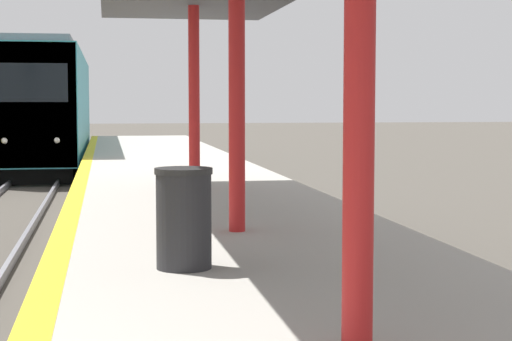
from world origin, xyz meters
TOP-DOWN VIEW (x-y plane):
  - train at (0.00, 32.46)m, footprint 2.75×18.25m
  - trash_bin at (2.95, 5.87)m, footprint 0.58×0.58m

SIDE VIEW (x-z plane):
  - trash_bin at x=2.95m, z-range 0.88..1.89m
  - train at x=0.00m, z-range 0.04..4.63m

